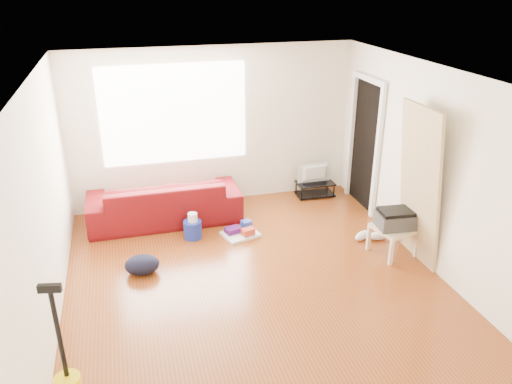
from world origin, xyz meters
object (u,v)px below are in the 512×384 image
object	(u,v)px
side_table	(394,231)
bucket	(193,237)
tv_stand	(315,189)
cleaning_tray	(241,232)
sofa	(166,220)
backpack	(143,273)

from	to	relation	value
side_table	bucket	bearing A→B (deg)	155.86
tv_stand	side_table	bearing A→B (deg)	-80.50
bucket	cleaning_tray	size ratio (longest dim) A/B	0.45
tv_stand	side_table	size ratio (longest dim) A/B	1.09
sofa	backpack	xyz separation A→B (m)	(-0.43, -1.40, 0.00)
cleaning_tray	sofa	bearing A→B (deg)	142.71
sofa	cleaning_tray	xyz separation A→B (m)	(1.00, -0.76, 0.05)
tv_stand	cleaning_tray	size ratio (longest dim) A/B	1.10
side_table	tv_stand	bearing A→B (deg)	98.31
bucket	backpack	world-z (taller)	bucket
side_table	backpack	world-z (taller)	side_table
sofa	tv_stand	world-z (taller)	sofa
tv_stand	cleaning_tray	xyz separation A→B (m)	(-1.54, -1.03, -0.07)
side_table	bucket	size ratio (longest dim) A/B	2.26
side_table	bucket	world-z (taller)	side_table
side_table	backpack	size ratio (longest dim) A/B	1.35
side_table	backpack	distance (m)	3.31
cleaning_tray	backpack	world-z (taller)	cleaning_tray
bucket	cleaning_tray	distance (m)	0.69
bucket	sofa	bearing A→B (deg)	116.00
tv_stand	bucket	size ratio (longest dim) A/B	2.47
sofa	tv_stand	distance (m)	2.56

